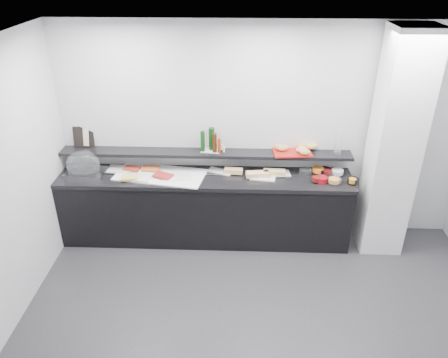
{
  "coord_description": "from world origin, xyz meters",
  "views": [
    {
      "loc": [
        -0.27,
        -3.02,
        3.38
      ],
      "look_at": [
        -0.45,
        1.45,
        1.0
      ],
      "focal_mm": 35.0,
      "sensor_mm": 36.0,
      "label": 1
    }
  ],
  "objects_px": {
    "cloche_base": "(87,172)",
    "framed_print": "(84,137)",
    "condiment_tray": "(211,151)",
    "bread_tray": "(292,152)",
    "sandwich_plate_mid": "(263,178)",
    "carafe": "(338,144)"
  },
  "relations": [
    {
      "from": "sandwich_plate_mid",
      "to": "condiment_tray",
      "type": "bearing_deg",
      "value": 167.56
    },
    {
      "from": "sandwich_plate_mid",
      "to": "framed_print",
      "type": "relative_size",
      "value": 1.17
    },
    {
      "from": "cloche_base",
      "to": "sandwich_plate_mid",
      "type": "bearing_deg",
      "value": 4.74
    },
    {
      "from": "framed_print",
      "to": "cloche_base",
      "type": "bearing_deg",
      "value": -80.6
    },
    {
      "from": "sandwich_plate_mid",
      "to": "bread_tray",
      "type": "distance_m",
      "value": 0.49
    },
    {
      "from": "framed_print",
      "to": "condiment_tray",
      "type": "xyz_separation_m",
      "value": [
        1.61,
        -0.08,
        -0.12
      ]
    },
    {
      "from": "sandwich_plate_mid",
      "to": "cloche_base",
      "type": "bearing_deg",
      "value": -173.25
    },
    {
      "from": "sandwich_plate_mid",
      "to": "carafe",
      "type": "relative_size",
      "value": 1.01
    },
    {
      "from": "condiment_tray",
      "to": "bread_tray",
      "type": "xyz_separation_m",
      "value": [
        1.0,
        -0.01,
        0.0
      ]
    },
    {
      "from": "cloche_base",
      "to": "framed_print",
      "type": "relative_size",
      "value": 1.89
    },
    {
      "from": "sandwich_plate_mid",
      "to": "framed_print",
      "type": "distance_m",
      "value": 2.3
    },
    {
      "from": "sandwich_plate_mid",
      "to": "framed_print",
      "type": "bearing_deg",
      "value": 179.93
    },
    {
      "from": "sandwich_plate_mid",
      "to": "framed_print",
      "type": "height_order",
      "value": "framed_print"
    },
    {
      "from": "sandwich_plate_mid",
      "to": "bread_tray",
      "type": "xyz_separation_m",
      "value": [
        0.36,
        0.23,
        0.25
      ]
    },
    {
      "from": "cloche_base",
      "to": "framed_print",
      "type": "bearing_deg",
      "value": 110.99
    },
    {
      "from": "framed_print",
      "to": "sandwich_plate_mid",
      "type": "bearing_deg",
      "value": -13.67
    },
    {
      "from": "bread_tray",
      "to": "carafe",
      "type": "xyz_separation_m",
      "value": [
        0.54,
        -0.05,
        0.14
      ]
    },
    {
      "from": "sandwich_plate_mid",
      "to": "bread_tray",
      "type": "relative_size",
      "value": 0.66
    },
    {
      "from": "condiment_tray",
      "to": "bread_tray",
      "type": "relative_size",
      "value": 0.51
    },
    {
      "from": "bread_tray",
      "to": "carafe",
      "type": "bearing_deg",
      "value": -10.56
    },
    {
      "from": "carafe",
      "to": "bread_tray",
      "type": "bearing_deg",
      "value": 174.55
    },
    {
      "from": "sandwich_plate_mid",
      "to": "condiment_tray",
      "type": "distance_m",
      "value": 0.73
    }
  ]
}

